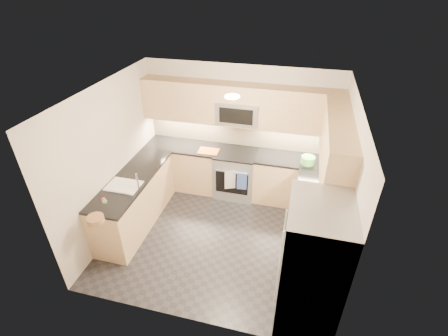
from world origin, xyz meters
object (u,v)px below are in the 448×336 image
Objects in this scene: utensil_bowl at (308,160)px; cutting_board at (208,151)px; refrigerator at (311,267)px; gas_range at (236,174)px; microwave at (238,112)px; fruit_basket at (95,219)px.

utensil_bowl reaches higher than cutting_board.
refrigerator is 7.51× the size of utensil_bowl.
cutting_board is (-1.83, -0.01, -0.06)m from utensil_bowl.
gas_range is 0.51× the size of refrigerator.
microwave is 0.42× the size of refrigerator.
utensil_bowl is 1.84m from cutting_board.
refrigerator is at bearing -49.89° from cutting_board.
cutting_board is at bearing -169.54° from gas_range.
gas_range is at bearing 176.27° from utensil_bowl.
microwave is at bearing 119.62° from refrigerator.
microwave is at bearing 170.92° from utensil_bowl.
microwave is 2.98m from fruit_basket.
microwave is 3.26× the size of fruit_basket.
microwave reaches higher than gas_range.
refrigerator is 2.90m from fruit_basket.
refrigerator is 4.73× the size of cutting_board.
cutting_board is at bearing -156.82° from microwave.
microwave reaches higher than utensil_bowl.
refrigerator reaches higher than utensil_bowl.
fruit_basket is (-1.45, -2.51, -0.72)m from microwave.
cutting_board is (-1.96, 2.33, 0.05)m from refrigerator.
fruit_basket reaches higher than gas_range.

